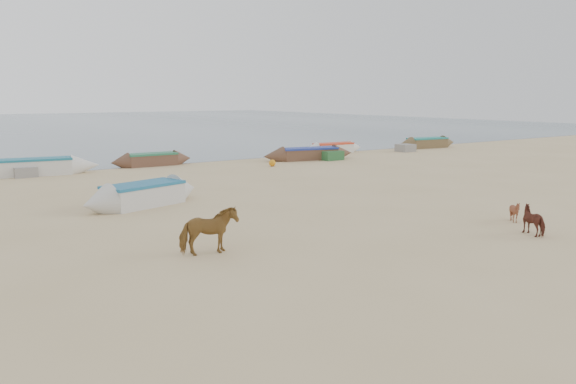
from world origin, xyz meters
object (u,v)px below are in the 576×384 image
object	(u,v)px
cow_adult	(208,231)
near_canoe	(144,194)
calf_right	(536,220)
calf_front	(515,212)

from	to	relation	value
cow_adult	near_canoe	distance (m)	8.12
near_canoe	cow_adult	bearing A→B (deg)	-114.18
calf_right	cow_adult	bearing A→B (deg)	59.54
calf_front	near_canoe	distance (m)	14.46
cow_adult	calf_front	distance (m)	11.24
cow_adult	calf_front	xyz separation A→B (m)	(10.96, -2.46, -0.30)
calf_right	near_canoe	distance (m)	14.91
calf_right	near_canoe	world-z (taller)	calf_right
cow_adult	near_canoe	world-z (taller)	cow_adult
calf_front	calf_right	xyz separation A→B (m)	(-1.05, -1.46, 0.09)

